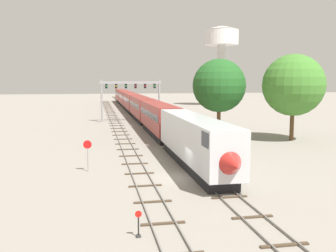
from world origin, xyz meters
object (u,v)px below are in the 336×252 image
at_px(trackside_tree_left, 219,86).
at_px(water_tower, 222,42).
at_px(stop_sign, 88,151).
at_px(trackside_tree_mid, 293,85).
at_px(switch_stand, 138,228).
at_px(passenger_train, 136,105).
at_px(signal_gantry, 131,91).

bearing_deg(trackside_tree_left, water_tower, 71.05).
xyz_separation_m(water_tower, stop_sign, (-40.54, -82.46, -18.39)).
distance_m(trackside_tree_left, trackside_tree_mid, 10.31).
distance_m(switch_stand, stop_sign, 15.68).
relative_size(water_tower, trackside_tree_mid, 2.14).
distance_m(passenger_train, trackside_tree_left, 36.03).
distance_m(stop_sign, trackside_tree_mid, 30.75).
xyz_separation_m(passenger_train, water_tower, (30.54, 29.25, 17.65)).
xyz_separation_m(switch_stand, trackside_tree_left, (15.70, 33.92, 6.94)).
relative_size(signal_gantry, trackside_tree_left, 1.06).
bearing_deg(switch_stand, stop_sign, 100.70).
bearing_deg(water_tower, trackside_tree_mid, -100.81).
bearing_deg(trackside_tree_left, signal_gantry, 115.81).
distance_m(signal_gantry, switch_stand, 56.85).
xyz_separation_m(signal_gantry, water_tower, (32.79, 41.46, 14.09)).
distance_m(passenger_train, signal_gantry, 12.91).
bearing_deg(trackside_tree_mid, water_tower, 79.19).
relative_size(switch_stand, trackside_tree_left, 0.13).
xyz_separation_m(passenger_train, signal_gantry, (-2.25, -12.21, 3.56)).
height_order(switch_stand, stop_sign, stop_sign).
bearing_deg(signal_gantry, water_tower, 51.66).
xyz_separation_m(passenger_train, switch_stand, (-7.10, -68.56, -2.09)).
bearing_deg(signal_gantry, stop_sign, -100.70).
bearing_deg(signal_gantry, trackside_tree_left, -64.19).
height_order(passenger_train, trackside_tree_left, trackside_tree_left).
bearing_deg(switch_stand, trackside_tree_mid, 49.30).
bearing_deg(passenger_train, water_tower, 43.76).
distance_m(water_tower, switch_stand, 106.65).
relative_size(passenger_train, trackside_tree_mid, 10.73).
distance_m(signal_gantry, water_tower, 54.70).
xyz_separation_m(passenger_train, trackside_tree_mid, (17.28, -40.22, 4.98)).
relative_size(trackside_tree_left, trackside_tree_mid, 0.96).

